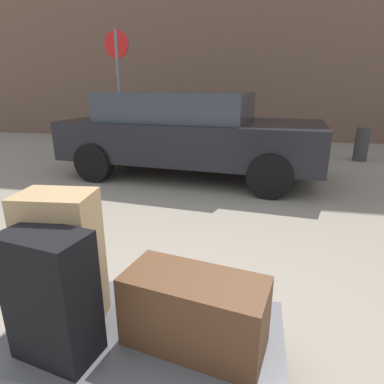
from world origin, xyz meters
TOP-DOWN VIEW (x-y plane):
  - ground_plane at (0.00, 0.00)m, footprint 60.00×60.00m
  - luggage_cart at (0.00, 0.00)m, footprint 1.37×0.75m
  - suitcase_tan_front_left at (-0.41, 0.02)m, footprint 0.37×0.27m
  - duffel_bag_brown_front_right at (0.26, -0.01)m, footprint 0.70×0.42m
  - suitcase_black_rear_right at (-0.33, -0.19)m, footprint 0.40×0.28m
  - parked_car at (-0.69, 4.24)m, footprint 4.47×2.28m
  - bollard_kerb_near at (2.66, 6.14)m, footprint 0.28×0.28m
  - no_parking_sign at (-2.17, 4.85)m, footprint 0.50×0.09m

SIDE VIEW (x-z plane):
  - ground_plane at x=0.00m, z-range 0.00..0.00m
  - luggage_cart at x=0.00m, z-range 0.10..0.44m
  - bollard_kerb_near at x=2.66m, z-range 0.00..0.69m
  - duffel_bag_brown_front_right at x=0.26m, z-range 0.34..0.69m
  - suitcase_black_rear_right at x=-0.33m, z-range 0.34..0.94m
  - suitcase_tan_front_left at x=-0.41m, z-range 0.34..1.03m
  - parked_car at x=-0.69m, z-range 0.05..1.47m
  - no_parking_sign at x=-2.17m, z-range 0.29..2.80m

